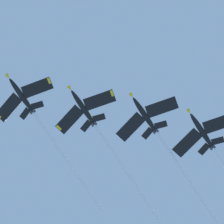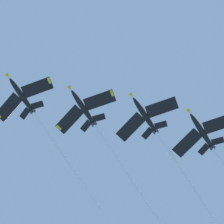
{
  "view_description": "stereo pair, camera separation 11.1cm",
  "coord_description": "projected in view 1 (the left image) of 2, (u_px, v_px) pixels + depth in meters",
  "views": [
    {
      "loc": [
        -15.63,
        -15.11,
        1.56
      ],
      "look_at": [
        30.03,
        -6.78,
        134.08
      ],
      "focal_mm": 78.31,
      "sensor_mm": 36.0,
      "label": 1
    },
    {
      "loc": [
        -15.65,
        -15.0,
        1.56
      ],
      "look_at": [
        30.03,
        -6.78,
        134.08
      ],
      "focal_mm": 78.31,
      "sensor_mm": 36.0,
      "label": 2
    }
  ],
  "objects": [
    {
      "name": "jet_fourth",
      "position": [
        219.0,
        157.0,
        140.42
      ],
      "size": [
        46.36,
        26.94,
        9.09
      ],
      "color": "black"
    },
    {
      "name": "jet_second",
      "position": [
        105.0,
        140.0,
        142.08
      ],
      "size": [
        48.73,
        27.85,
        10.39
      ],
      "color": "black"
    },
    {
      "name": "jet_lead",
      "position": [
        41.0,
        123.0,
        143.24
      ],
      "size": [
        44.73,
        26.61,
        10.04
      ],
      "color": "black"
    },
    {
      "name": "jet_third",
      "position": [
        171.0,
        155.0,
        141.13
      ],
      "size": [
        51.72,
        29.47,
        10.34
      ],
      "color": "black"
    }
  ]
}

